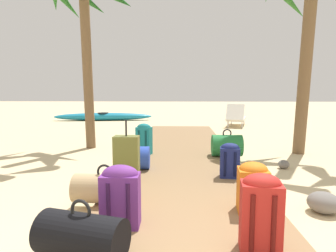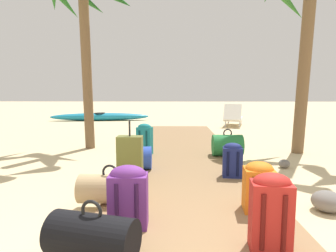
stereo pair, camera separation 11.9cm
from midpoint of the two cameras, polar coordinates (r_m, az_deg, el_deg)
ground_plane at (r=4.89m, az=2.53°, el=-8.24°), size 60.00×60.00×0.00m
boardwalk at (r=5.71m, az=2.30°, el=-5.61°), size 1.93×8.53×0.08m
backpack_purple at (r=2.65m, az=-9.11°, el=-13.15°), size 0.34×0.24×0.56m
backpack_teal at (r=5.50m, az=-5.24°, el=-2.42°), size 0.31×0.25×0.59m
duffel_bag_tan at (r=3.25m, az=-12.33°, el=-11.94°), size 0.67×0.33×0.42m
suitcase_olive at (r=3.83m, az=-8.34°, el=-6.55°), size 0.33×0.20×0.83m
backpack_red at (r=2.36m, az=18.09°, el=-15.46°), size 0.32×0.25×0.60m
backpack_orange at (r=3.07m, az=16.29°, el=-11.08°), size 0.31×0.30×0.50m
duffel_bag_green at (r=5.48m, az=10.95°, el=-3.72°), size 0.54×0.39×0.51m
duffel_bag_blue at (r=4.52m, az=-7.15°, el=-6.20°), size 0.50×0.37×0.46m
duffel_bag_black at (r=2.30m, az=-16.15°, el=-20.11°), size 0.70×0.48×0.44m
backpack_navy at (r=4.15m, az=11.72°, el=-6.38°), size 0.28×0.23×0.48m
lounge_chair at (r=10.79m, az=12.40°, el=1.71°), size 0.99×1.61×0.82m
kayak at (r=12.90m, az=-13.46°, el=1.79°), size 4.24×1.05×0.34m
rock_right_mid at (r=3.59m, az=27.97°, el=-12.91°), size 0.46×0.46×0.22m
rock_right_near at (r=5.22m, az=21.23°, el=-6.92°), size 0.23×0.23×0.14m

